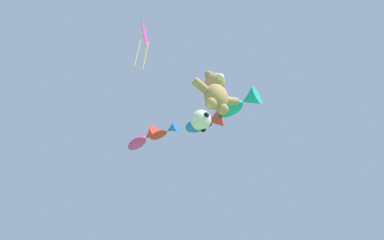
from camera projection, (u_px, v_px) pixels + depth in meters
teddy_bear_kite at (216, 92)px, 15.32m from camera, size 2.24×0.99×2.28m
soccer_ball_kite at (201, 120)px, 14.00m from camera, size 0.87×0.86×0.80m
fish_kite_teal at (240, 104)px, 17.18m from camera, size 1.59×2.25×0.91m
fish_kite_cobalt at (206, 123)px, 17.82m from camera, size 1.67×1.96×0.87m
fish_kite_crimson at (165, 132)px, 18.10m from camera, size 1.07×1.57×0.51m
fish_kite_magenta at (144, 139)px, 18.83m from camera, size 1.21×2.01×0.73m
diamond_kite at (145, 38)px, 17.66m from camera, size 1.01×1.16×3.32m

